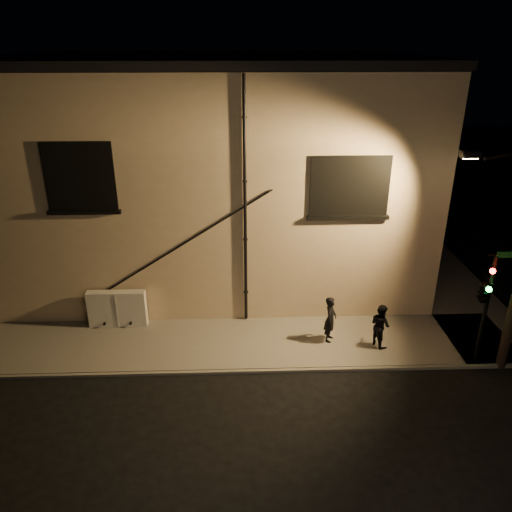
{
  "coord_description": "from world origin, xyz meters",
  "views": [
    {
      "loc": [
        -2.02,
        -12.58,
        9.46
      ],
      "look_at": [
        -1.49,
        1.8,
        3.1
      ],
      "focal_mm": 35.0,
      "sensor_mm": 36.0,
      "label": 1
    }
  ],
  "objects_px": {
    "utility_cabinet": "(117,309)",
    "pedestrian_a": "(330,319)",
    "traffic_signal": "(485,291)",
    "pedestrian_b": "(380,325)"
  },
  "relations": [
    {
      "from": "utility_cabinet",
      "to": "pedestrian_a",
      "type": "distance_m",
      "value": 7.34
    },
    {
      "from": "pedestrian_a",
      "to": "traffic_signal",
      "type": "relative_size",
      "value": 0.44
    },
    {
      "from": "pedestrian_a",
      "to": "traffic_signal",
      "type": "xyz_separation_m",
      "value": [
        4.26,
        -1.3,
        1.67
      ]
    },
    {
      "from": "traffic_signal",
      "to": "pedestrian_b",
      "type": "bearing_deg",
      "value": 160.14
    },
    {
      "from": "pedestrian_a",
      "to": "traffic_signal",
      "type": "distance_m",
      "value": 4.75
    },
    {
      "from": "pedestrian_b",
      "to": "traffic_signal",
      "type": "bearing_deg",
      "value": -135.87
    },
    {
      "from": "pedestrian_a",
      "to": "utility_cabinet",
      "type": "bearing_deg",
      "value": 102.19
    },
    {
      "from": "utility_cabinet",
      "to": "pedestrian_a",
      "type": "bearing_deg",
      "value": -9.52
    },
    {
      "from": "traffic_signal",
      "to": "utility_cabinet",
      "type": "bearing_deg",
      "value": 167.66
    },
    {
      "from": "utility_cabinet",
      "to": "pedestrian_b",
      "type": "distance_m",
      "value": 8.95
    }
  ]
}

